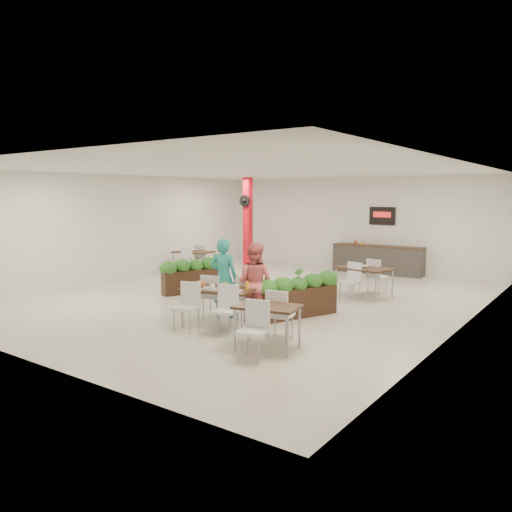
{
  "coord_description": "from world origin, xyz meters",
  "views": [
    {
      "loc": [
        7.28,
        -10.07,
        2.57
      ],
      "look_at": [
        0.2,
        -0.18,
        1.1
      ],
      "focal_mm": 35.0,
      "sensor_mm": 36.0,
      "label": 1
    }
  ],
  "objects_px": {
    "red_column": "(248,223)",
    "side_table_a": "(194,255)",
    "planter_left": "(196,273)",
    "planter_right": "(298,294)",
    "main_table": "(218,294)",
    "side_table_c": "(267,313)",
    "diner_woman": "(254,283)",
    "side_table_b": "(364,272)",
    "service_counter": "(378,259)",
    "diner_man": "(224,278)"
  },
  "relations": [
    {
      "from": "service_counter",
      "to": "side_table_b",
      "type": "distance_m",
      "value": 4.05
    },
    {
      "from": "side_table_b",
      "to": "planter_left",
      "type": "bearing_deg",
      "value": -140.24
    },
    {
      "from": "red_column",
      "to": "service_counter",
      "type": "xyz_separation_m",
      "value": [
        4.0,
        1.86,
        -1.15
      ]
    },
    {
      "from": "service_counter",
      "to": "planter_right",
      "type": "xyz_separation_m",
      "value": [
        0.97,
        -6.77,
        0.01
      ]
    },
    {
      "from": "red_column",
      "to": "main_table",
      "type": "bearing_deg",
      "value": -57.91
    },
    {
      "from": "planter_left",
      "to": "planter_right",
      "type": "xyz_separation_m",
      "value": [
        3.65,
        -0.79,
        -0.01
      ]
    },
    {
      "from": "main_table",
      "to": "side_table_a",
      "type": "height_order",
      "value": "same"
    },
    {
      "from": "main_table",
      "to": "diner_man",
      "type": "relative_size",
      "value": 1.11
    },
    {
      "from": "planter_left",
      "to": "side_table_a",
      "type": "xyz_separation_m",
      "value": [
        -2.25,
        2.36,
        0.12
      ]
    },
    {
      "from": "red_column",
      "to": "diner_man",
      "type": "bearing_deg",
      "value": -57.77
    },
    {
      "from": "main_table",
      "to": "diner_woman",
      "type": "bearing_deg",
      "value": 58.15
    },
    {
      "from": "planter_left",
      "to": "side_table_c",
      "type": "height_order",
      "value": "planter_left"
    },
    {
      "from": "service_counter",
      "to": "diner_woman",
      "type": "height_order",
      "value": "service_counter"
    },
    {
      "from": "planter_left",
      "to": "red_column",
      "type": "bearing_deg",
      "value": 107.76
    },
    {
      "from": "side_table_c",
      "to": "side_table_a",
      "type": "bearing_deg",
      "value": 129.38
    },
    {
      "from": "diner_man",
      "to": "side_table_a",
      "type": "height_order",
      "value": "diner_man"
    },
    {
      "from": "planter_right",
      "to": "main_table",
      "type": "bearing_deg",
      "value": -122.06
    },
    {
      "from": "diner_woman",
      "to": "planter_right",
      "type": "relative_size",
      "value": 0.86
    },
    {
      "from": "red_column",
      "to": "side_table_a",
      "type": "xyz_separation_m",
      "value": [
        -0.93,
        -1.75,
        -1.01
      ]
    },
    {
      "from": "diner_man",
      "to": "planter_left",
      "type": "bearing_deg",
      "value": -49.71
    },
    {
      "from": "side_table_a",
      "to": "diner_man",
      "type": "bearing_deg",
      "value": -51.47
    },
    {
      "from": "service_counter",
      "to": "side_table_b",
      "type": "xyz_separation_m",
      "value": [
        1.2,
        -3.87,
        0.15
      ]
    },
    {
      "from": "planter_right",
      "to": "side_table_b",
      "type": "bearing_deg",
      "value": 85.35
    },
    {
      "from": "red_column",
      "to": "main_table",
      "type": "xyz_separation_m",
      "value": [
        4.02,
        -6.41,
        -1.01
      ]
    },
    {
      "from": "diner_woman",
      "to": "planter_left",
      "type": "relative_size",
      "value": 0.88
    },
    {
      "from": "side_table_a",
      "to": "side_table_c",
      "type": "xyz_separation_m",
      "value": [
        6.62,
        -5.36,
        -0.02
      ]
    },
    {
      "from": "red_column",
      "to": "side_table_a",
      "type": "bearing_deg",
      "value": -118.04
    },
    {
      "from": "main_table",
      "to": "side_table_c",
      "type": "relative_size",
      "value": 1.12
    },
    {
      "from": "service_counter",
      "to": "side_table_a",
      "type": "bearing_deg",
      "value": -143.75
    },
    {
      "from": "red_column",
      "to": "diner_woman",
      "type": "xyz_separation_m",
      "value": [
        4.43,
        -5.75,
        -0.83
      ]
    },
    {
      "from": "diner_man",
      "to": "side_table_b",
      "type": "height_order",
      "value": "diner_man"
    },
    {
      "from": "planter_right",
      "to": "side_table_c",
      "type": "distance_m",
      "value": 2.32
    },
    {
      "from": "main_table",
      "to": "side_table_c",
      "type": "bearing_deg",
      "value": -22.8
    },
    {
      "from": "diner_man",
      "to": "side_table_a",
      "type": "bearing_deg",
      "value": -55.53
    },
    {
      "from": "red_column",
      "to": "diner_woman",
      "type": "bearing_deg",
      "value": -52.42
    },
    {
      "from": "main_table",
      "to": "side_table_c",
      "type": "distance_m",
      "value": 1.8
    },
    {
      "from": "side_table_a",
      "to": "side_table_c",
      "type": "bearing_deg",
      "value": -49.21
    },
    {
      "from": "red_column",
      "to": "service_counter",
      "type": "bearing_deg",
      "value": 25.0
    },
    {
      "from": "diner_man",
      "to": "side_table_c",
      "type": "xyz_separation_m",
      "value": [
        2.06,
        -1.36,
        -0.23
      ]
    },
    {
      "from": "service_counter",
      "to": "side_table_a",
      "type": "height_order",
      "value": "service_counter"
    },
    {
      "from": "service_counter",
      "to": "diner_man",
      "type": "xyz_separation_m",
      "value": [
        -0.37,
        -7.62,
        0.35
      ]
    },
    {
      "from": "service_counter",
      "to": "side_table_b",
      "type": "relative_size",
      "value": 1.8
    },
    {
      "from": "side_table_a",
      "to": "side_table_b",
      "type": "distance_m",
      "value": 6.14
    },
    {
      "from": "service_counter",
      "to": "red_column",
      "type": "bearing_deg",
      "value": -155.0
    },
    {
      "from": "main_table",
      "to": "planter_left",
      "type": "bearing_deg",
      "value": 139.58
    },
    {
      "from": "red_column",
      "to": "planter_left",
      "type": "distance_m",
      "value": 4.46
    },
    {
      "from": "side_table_b",
      "to": "red_column",
      "type": "bearing_deg",
      "value": 170.24
    },
    {
      "from": "main_table",
      "to": "service_counter",
      "type": "bearing_deg",
      "value": 90.14
    },
    {
      "from": "red_column",
      "to": "side_table_c",
      "type": "xyz_separation_m",
      "value": [
        5.68,
        -7.11,
        -1.03
      ]
    },
    {
      "from": "service_counter",
      "to": "side_table_c",
      "type": "relative_size",
      "value": 1.79
    }
  ]
}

